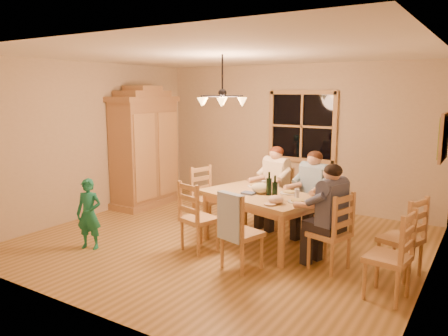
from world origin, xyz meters
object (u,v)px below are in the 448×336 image
Objects in this scene: adult_plaid_man at (314,184)px; adult_slate_man at (331,204)px; chair_spare_back at (400,251)px; child at (89,214)px; armoire at (145,151)px; chair_near_right at (242,245)px; chair_spare_front at (387,271)px; chandelier at (222,100)px; wine_bottle_b at (275,188)px; chair_end_right at (329,245)px; chair_far_left at (275,209)px; chair_end_left at (208,209)px; chair_near_left at (200,229)px; chair_far_right at (312,219)px; adult_woman at (276,177)px; wine_bottle_a at (269,184)px; dining_table at (261,201)px.

adult_plaid_man and adult_slate_man have the same top height.
child is at bearing 127.35° from chair_spare_back.
armoire reaches higher than chair_near_right.
chair_spare_front is at bearing -18.33° from armoire.
chandelier is at bearing -22.91° from armoire.
adult_plaid_man is 2.65× the size of wine_bottle_b.
chair_end_right is 3.00× the size of wine_bottle_b.
wine_bottle_b is 1.79m from chair_spare_front.
chair_near_right is (0.38, -1.75, 0.00)m from chair_far_left.
chair_end_left is at bearing 140.22° from chandelier.
chair_near_left is (2.35, -1.51, -0.75)m from armoire.
adult_plaid_man is 2.06m from chair_spare_front.
chair_near_right is at bearing -43.90° from chandelier.
chair_far_right is 0.92m from adult_woman.
adult_slate_man is at bearing 153.43° from adult_woman.
chandelier reaches higher than armoire.
chair_spare_front is (0.79, -0.44, 0.00)m from chair_end_right.
adult_woman is 1.00× the size of adult_plaid_man.
chair_near_left is 0.99× the size of child.
chandelier is 1.34m from wine_bottle_a.
adult_woman is (0.35, 1.04, -1.24)m from chandelier.
chair_spare_front is at bearing -11.80° from child.
chair_end_left is at bearing 159.93° from wine_bottle_b.
adult_slate_man is at bearing 125.97° from chair_spare_back.
adult_woman reaches higher than wine_bottle_b.
chair_far_left is at bearing 0.00° from adult_plaid_man.
chandelier is 2.33× the size of wine_bottle_a.
wine_bottle_a reaches higher than dining_table.
chair_near_right and chair_spare_back have the same top height.
chair_far_right is 1.00× the size of chair_end_left.
dining_table is 1.90× the size of chair_spare_back.
adult_woman reaches higher than chair_spare_front.
chair_far_right and chair_near_right have the same top height.
wine_bottle_a is (-0.06, 0.86, 0.62)m from chair_near_right.
chair_far_right is 1.99m from chair_spare_front.
chair_spare_front and chair_spare_back have the same top height.
wine_bottle_a is 2.56m from child.
adult_slate_man is at bearing 90.00° from chair_end_left.
chair_near_right and chair_end_left have the same top height.
child reaches higher than chair_near_right.
chair_end_left is at bearing 133.26° from chair_near_left.
chair_near_left is 1.13× the size of adult_woman.
armoire is 3.68m from chair_near_right.
chandelier is at bearing 86.78° from chair_far_left.
chair_near_left is at bearing 43.26° from chair_end_left.
chair_spare_front is (4.87, -1.61, -0.75)m from armoire.
child is at bearing 106.85° from chair_spare_front.
chair_near_right is (0.19, -0.87, -0.35)m from dining_table.
chair_spare_back is (4.87, -0.92, -0.75)m from armoire.
chair_far_left is 0.54m from adult_woman.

